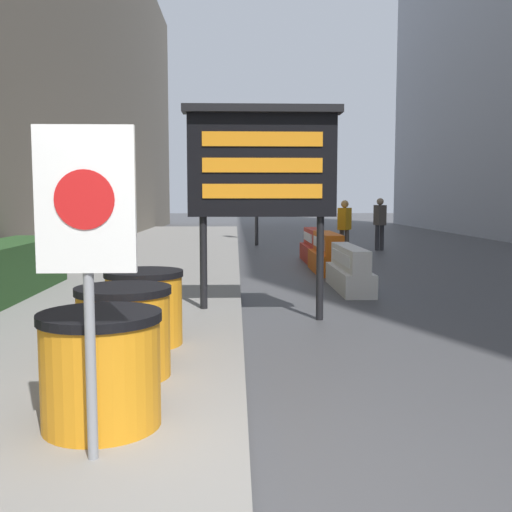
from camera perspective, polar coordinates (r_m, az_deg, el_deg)
The scene contains 13 objects.
ground_plane at distance 3.47m, azimuth -0.47°, elevation -23.15°, with size 120.00×120.00×0.00m, color #474749.
barrel_drum_foreground at distance 4.12m, azimuth -14.55°, elevation -10.37°, with size 0.80×0.80×0.76m.
barrel_drum_middle at distance 5.18m, azimuth -12.47°, elevation -7.02°, with size 0.80×0.80×0.76m.
barrel_drum_back at distance 6.25m, azimuth -10.59°, elevation -4.82°, with size 0.80×0.80×0.76m.
warning_sign at distance 3.45m, azimuth -15.86°, elevation 2.41°, with size 0.55×0.08×1.90m.
message_board at distance 8.04m, azimuth 0.58°, elevation 8.72°, with size 2.09×0.36×2.87m.
jersey_barrier_white at distance 10.92m, azimuth 8.89°, elevation -1.40°, with size 0.53×2.17×0.79m.
jersey_barrier_orange_far at distance 13.45m, azimuth 6.83°, elevation 0.10°, with size 0.64×2.01×0.88m.
jersey_barrier_red_striped at distance 15.63m, azimuth 5.59°, elevation 0.84°, with size 0.56×2.05×0.85m.
traffic_cone_near at distance 12.80m, azimuth 6.94°, elevation -0.35°, with size 0.40×0.40×0.71m.
traffic_light_near_curb at distance 20.69m, azimuth 0.07°, elevation 8.42°, with size 0.28×0.45×3.69m.
pedestrian_worker at distance 19.25m, azimuth 11.71°, elevation 3.42°, with size 0.33×0.47×1.65m.
pedestrian_passerby at distance 16.87m, azimuth 8.43°, elevation 3.07°, with size 0.44×0.49×1.59m.
Camera 1 is at (-0.08, -3.04, 1.67)m, focal length 42.00 mm.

